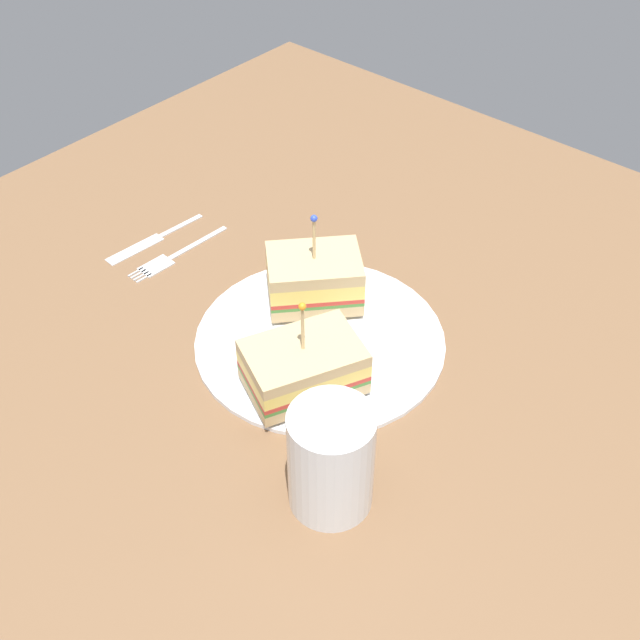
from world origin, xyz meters
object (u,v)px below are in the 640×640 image
sandwich_half_back (303,366)px  fork (169,258)px  drink_glass (331,463)px  plate (320,339)px  sandwich_half_front (314,278)px  knife (150,241)px

sandwich_half_back → fork: size_ratio=0.93×
sandwich_half_back → drink_glass: sandwich_half_back is taller
drink_glass → fork: (34.12, -12.46, -4.38)cm
plate → fork: size_ratio=1.86×
drink_glass → fork: bearing=-20.1°
plate → sandwich_half_front: (4.14, -3.88, 3.07)cm
sandwich_half_front → knife: (21.26, 4.08, -3.36)cm
sandwich_half_back → drink_glass: 12.25cm
sandwich_half_back → knife: size_ratio=0.95×
plate → sandwich_half_front: size_ratio=2.15×
sandwich_half_front → knife: sandwich_half_front is taller
sandwich_half_front → fork: 18.17cm
sandwich_half_back → fork: sandwich_half_back is taller
fork → knife: same height
fork → sandwich_half_front: bearing=-164.3°
plate → drink_glass: size_ratio=2.51×
plate → sandwich_half_back: (-3.18, 5.95, 2.77)cm
plate → sandwich_half_front: bearing=-43.2°
plate → sandwich_half_back: bearing=118.1°
plate → sandwich_half_back: sandwich_half_back is taller
drink_glass → knife: (38.19, -13.22, -4.38)cm
sandwich_half_front → drink_glass: (-16.93, 17.30, 1.02)cm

